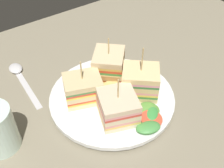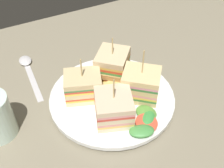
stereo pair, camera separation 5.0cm
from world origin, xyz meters
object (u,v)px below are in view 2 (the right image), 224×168
at_px(sandwich_wedge_0, 114,107).
at_px(sandwich_wedge_3, 83,86).
at_px(chip_pile, 110,90).
at_px(plate, 112,98).
at_px(sandwich_wedge_2, 112,66).
at_px(sandwich_wedge_1, 141,84).
at_px(spoon, 27,66).

xyz_separation_m(sandwich_wedge_0, sandwich_wedge_3, (0.02, -0.07, 0.00)).
bearing_deg(chip_pile, plate, 118.81).
bearing_deg(plate, sandwich_wedge_0, 64.36).
bearing_deg(sandwich_wedge_2, sandwich_wedge_3, -30.17).
bearing_deg(sandwich_wedge_0, sandwich_wedge_2, -6.36).
height_order(plate, sandwich_wedge_1, sandwich_wedge_1).
bearing_deg(plate, chip_pile, -61.19).
bearing_deg(sandwich_wedge_1, chip_pile, 12.04).
relative_size(sandwich_wedge_3, chip_pile, 1.25).
xyz_separation_m(plate, sandwich_wedge_3, (0.05, -0.03, 0.03)).
height_order(sandwich_wedge_1, chip_pile, sandwich_wedge_1).
height_order(sandwich_wedge_0, sandwich_wedge_2, sandwich_wedge_2).
height_order(sandwich_wedge_1, sandwich_wedge_3, sandwich_wedge_1).
bearing_deg(plate, sandwich_wedge_2, -119.40).
xyz_separation_m(sandwich_wedge_3, chip_pile, (-0.04, 0.02, -0.01)).
distance_m(sandwich_wedge_3, chip_pile, 0.05).
distance_m(chip_pile, spoon, 0.22).
height_order(sandwich_wedge_3, spoon, sandwich_wedge_3).
relative_size(sandwich_wedge_1, sandwich_wedge_2, 1.10).
bearing_deg(sandwich_wedge_0, spoon, 43.13).
relative_size(plate, sandwich_wedge_0, 2.73).
height_order(sandwich_wedge_2, spoon, sandwich_wedge_2).
distance_m(sandwich_wedge_3, spoon, 0.18).
distance_m(sandwich_wedge_1, sandwich_wedge_3, 0.11).
height_order(plate, chip_pile, chip_pile).
height_order(plate, sandwich_wedge_3, sandwich_wedge_3).
xyz_separation_m(sandwich_wedge_1, chip_pile, (0.05, -0.03, -0.02)).
bearing_deg(spoon, sandwich_wedge_0, -154.83).
bearing_deg(sandwich_wedge_0, sandwich_wedge_3, 39.25).
height_order(sandwich_wedge_1, spoon, sandwich_wedge_1).
height_order(sandwich_wedge_2, chip_pile, sandwich_wedge_2).
height_order(sandwich_wedge_0, spoon, sandwich_wedge_0).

